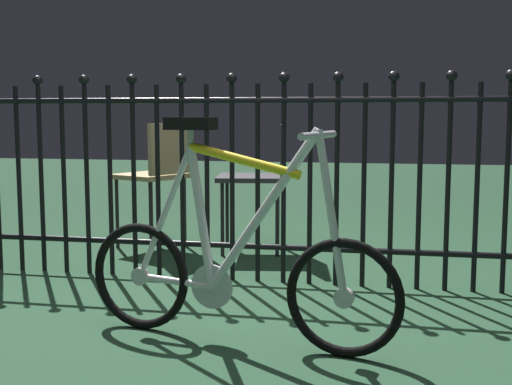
% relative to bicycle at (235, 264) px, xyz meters
% --- Properties ---
extents(ground_plane, '(20.00, 20.00, 0.00)m').
position_rel_bicycle_xyz_m(ground_plane, '(-0.01, 0.20, -0.32)').
color(ground_plane, '#204029').
extents(iron_fence, '(4.48, 0.07, 1.17)m').
position_rel_bicycle_xyz_m(iron_fence, '(-0.06, 0.98, 0.28)').
color(iron_fence, black).
rests_on(iron_fence, ground).
extents(bicycle, '(1.31, 0.41, 0.89)m').
position_rel_bicycle_xyz_m(bicycle, '(0.00, 0.00, 0.00)').
color(bicycle, black).
rests_on(bicycle, ground).
extents(chair_tan, '(0.54, 0.54, 0.85)m').
position_rel_bicycle_xyz_m(chair_tan, '(-0.93, 1.73, 0.22)').
color(chair_tan, black).
rests_on(chair_tan, ground).
extents(chair_charcoal, '(0.50, 0.50, 0.84)m').
position_rel_bicycle_xyz_m(chair_charcoal, '(-0.23, 1.78, 0.22)').
color(chair_charcoal, black).
rests_on(chair_charcoal, ground).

